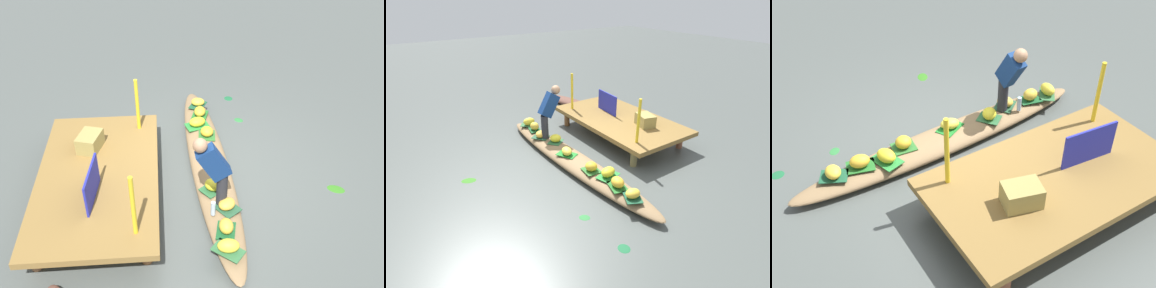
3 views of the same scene
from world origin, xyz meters
TOP-DOWN VIEW (x-y plane):
  - canal_water at (0.00, 0.00)m, footprint 40.00×40.00m
  - dock_platform at (-0.53, 1.75)m, footprint 3.20×1.80m
  - vendor_boat at (0.00, 0.00)m, footprint 4.83×0.87m
  - leaf_mat_0 at (-1.91, -0.03)m, footprint 0.45×0.47m
  - banana_bunch_0 at (-1.91, -0.03)m, footprint 0.21×0.30m
  - leaf_mat_1 at (1.38, 0.04)m, footprint 0.44×0.37m
  - banana_bunch_1 at (1.38, 0.04)m, footprint 0.31×0.26m
  - leaf_mat_2 at (-0.08, -0.07)m, footprint 0.47×0.41m
  - banana_bunch_2 at (-0.08, -0.07)m, footprint 0.32×0.26m
  - leaf_mat_3 at (1.03, 0.12)m, footprint 0.39×0.48m
  - banana_bunch_3 at (1.03, 0.12)m, footprint 0.29×0.35m
  - leaf_mat_4 at (-1.13, -0.12)m, footprint 0.46×0.44m
  - banana_bunch_4 at (-1.13, -0.12)m, footprint 0.33×0.34m
  - leaf_mat_5 at (-0.72, 0.04)m, footprint 0.42×0.44m
  - banana_bunch_5 at (-0.72, 0.04)m, footprint 0.31×0.32m
  - leaf_mat_6 at (1.75, 0.04)m, footprint 0.44×0.40m
  - banana_bunch_6 at (1.75, 0.04)m, footprint 0.22×0.27m
  - leaf_mat_7 at (0.70, -0.02)m, footprint 0.35×0.32m
  - banana_bunch_7 at (0.70, -0.02)m, footprint 0.30×0.30m
  - leaf_mat_8 at (-1.57, -0.05)m, footprint 0.39×0.32m
  - banana_bunch_8 at (-1.57, -0.05)m, footprint 0.26×0.21m
  - vendor_person at (-1.03, 0.07)m, footprint 0.21×0.55m
  - water_bottle at (-1.24, 0.09)m, footprint 0.07×0.07m
  - market_banner at (-1.03, 1.75)m, footprint 0.77×0.10m
  - railing_post_west at (-1.73, 1.15)m, footprint 0.06×0.06m
  - railing_post_east at (0.67, 1.15)m, footprint 0.06×0.06m
  - produce_crate at (0.14, 1.92)m, footprint 0.51×0.43m
  - drifting_plant_0 at (1.50, -0.74)m, footprint 0.22×0.23m
  - drifting_plant_1 at (-0.62, -1.96)m, footprint 0.28×0.33m
  - drifting_plant_2 at (2.35, -0.66)m, footprint 0.23×0.23m

SIDE VIEW (x-z plane):
  - canal_water at x=0.00m, z-range 0.00..0.00m
  - drifting_plant_0 at x=1.50m, z-range 0.00..0.01m
  - drifting_plant_1 at x=-0.62m, z-range 0.00..0.01m
  - drifting_plant_2 at x=2.35m, z-range 0.00..0.01m
  - vendor_boat at x=0.00m, z-range 0.00..0.23m
  - leaf_mat_0 at x=-1.91m, z-range 0.23..0.24m
  - leaf_mat_1 at x=1.38m, z-range 0.23..0.24m
  - leaf_mat_2 at x=-0.08m, z-range 0.23..0.24m
  - leaf_mat_3 at x=1.03m, z-range 0.23..0.24m
  - leaf_mat_4 at x=-1.13m, z-range 0.23..0.24m
  - leaf_mat_5 at x=-0.72m, z-range 0.23..0.24m
  - leaf_mat_6 at x=1.75m, z-range 0.23..0.24m
  - leaf_mat_7 at x=0.70m, z-range 0.23..0.24m
  - leaf_mat_8 at x=-1.57m, z-range 0.23..0.24m
  - banana_bunch_6 at x=1.75m, z-range 0.23..0.38m
  - banana_bunch_4 at x=-1.13m, z-range 0.23..0.38m
  - banana_bunch_2 at x=-0.08m, z-range 0.23..0.38m
  - banana_bunch_3 at x=1.03m, z-range 0.23..0.40m
  - banana_bunch_7 at x=0.70m, z-range 0.23..0.40m
  - banana_bunch_1 at x=1.38m, z-range 0.23..0.40m
  - banana_bunch_5 at x=-0.72m, z-range 0.23..0.41m
  - banana_bunch_0 at x=-1.91m, z-range 0.23..0.42m
  - banana_bunch_8 at x=-1.57m, z-range 0.23..0.42m
  - water_bottle at x=-1.24m, z-range 0.23..0.46m
  - dock_platform at x=-0.53m, z-range 0.18..0.65m
  - produce_crate at x=0.14m, z-range 0.48..0.75m
  - market_banner at x=-1.03m, z-range 0.48..0.97m
  - vendor_person at x=-1.03m, z-range 0.32..1.50m
  - railing_post_west at x=-1.73m, z-range 0.48..1.40m
  - railing_post_east at x=0.67m, z-range 0.48..1.40m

